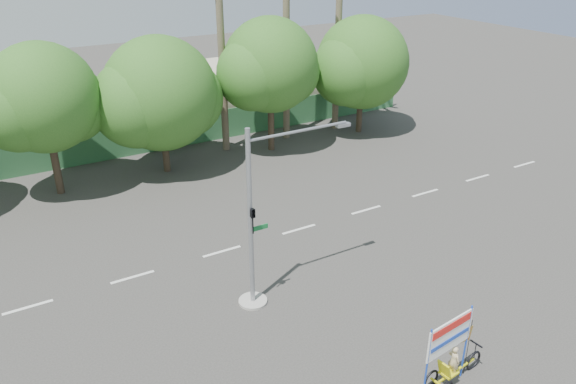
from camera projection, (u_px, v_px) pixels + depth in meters
ground at (369, 340)px, 19.50m from camera, size 120.00×120.00×0.00m
fence at (163, 135)px, 35.86m from camera, size 38.00×0.08×2.00m
building_right at (244, 90)px, 42.68m from camera, size 14.00×8.00×3.60m
tree_left at (43, 102)px, 28.18m from camera, size 6.66×5.60×8.07m
tree_center at (159, 97)px, 31.17m from camera, size 7.62×6.40×7.85m
tree_right at (270, 69)px, 34.04m from camera, size 6.90×5.80×8.36m
tree_far_right at (362, 66)px, 37.49m from camera, size 7.38×6.20×7.94m
palm_short at (219, 6)px, 32.54m from camera, size 3.73×3.79×14.45m
traffic_signal at (258, 234)px, 20.36m from camera, size 4.72×1.10×7.00m
trike_billboard at (452, 357)px, 17.13m from camera, size 2.82×0.78×2.78m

